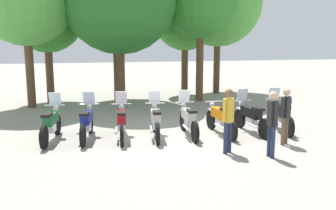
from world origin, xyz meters
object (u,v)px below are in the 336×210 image
object	(u,v)px
motorcycle_2	(122,122)
tree_1	(46,16)
person_0	(272,119)
motorcycle_0	(51,124)
person_2	(228,116)
motorcycle_6	(251,117)
tree_6	(218,3)
motorcycle_4	(188,119)
motorcycle_1	(87,122)
motorcycle_3	(156,121)
tree_4	(201,0)
person_1	(286,112)
tree_5	(185,19)
motorcycle_5	(220,119)
motorcycle_7	(280,115)

from	to	relation	value
motorcycle_2	tree_1	distance (m)	8.69
motorcycle_2	person_0	xyz separation A→B (m)	(3.46, -2.73, 0.48)
motorcycle_0	person_2	distance (m)	5.19
motorcycle_6	tree_6	size ratio (longest dim) A/B	0.30
person_0	tree_6	xyz separation A→B (m)	(2.93, 11.19, 3.97)
motorcycle_4	motorcycle_6	size ratio (longest dim) A/B	1.00
motorcycle_1	motorcycle_0	bearing A→B (deg)	96.54
person_2	motorcycle_0	bearing A→B (deg)	32.51
motorcycle_3	tree_4	size ratio (longest dim) A/B	0.33
person_2	tree_6	world-z (taller)	tree_6
person_1	motorcycle_1	bearing A→B (deg)	39.70
motorcycle_0	person_1	world-z (taller)	person_1
motorcycle_3	tree_5	distance (m)	9.72
motorcycle_0	person_2	xyz separation A→B (m)	(4.58, -2.37, 0.49)
motorcycle_3	motorcycle_6	bearing A→B (deg)	-85.31
motorcycle_1	person_1	world-z (taller)	person_1
motorcycle_6	tree_1	xyz separation A→B (m)	(-6.64, 7.84, 3.56)
motorcycle_2	motorcycle_6	distance (m)	4.12
tree_5	tree_6	xyz separation A→B (m)	(1.94, 0.19, 0.91)
motorcycle_5	tree_6	size ratio (longest dim) A/B	0.30
tree_4	tree_5	world-z (taller)	tree_4
motorcycle_2	tree_4	bearing A→B (deg)	-29.80
motorcycle_6	tree_5	xyz separation A→B (m)	(0.34, 8.60, 3.53)
person_2	motorcycle_7	bearing A→B (deg)	-85.27
motorcycle_3	person_2	xyz separation A→B (m)	(1.50, -2.02, 0.49)
tree_4	person_1	bearing A→B (deg)	-91.08
motorcycle_3	motorcycle_5	bearing A→B (deg)	-85.99
motorcycle_7	person_2	xyz separation A→B (m)	(-2.62, -1.82, 0.49)
motorcycle_0	motorcycle_6	xyz separation A→B (m)	(6.16, -0.57, 0.00)
motorcycle_4	person_2	xyz separation A→B (m)	(0.47, -1.95, 0.49)
motorcycle_4	tree_1	xyz separation A→B (m)	(-4.59, 7.69, 3.56)
motorcycle_3	tree_4	distance (m)	8.39
motorcycle_4	person_1	world-z (taller)	person_1
motorcycle_0	motorcycle_3	distance (m)	3.11
motorcycle_6	person_0	world-z (taller)	person_0
motorcycle_5	tree_4	world-z (taller)	tree_4
motorcycle_0	motorcycle_7	xyz separation A→B (m)	(7.20, -0.55, 0.00)
motorcycle_1	motorcycle_3	size ratio (longest dim) A/B	1.00
motorcycle_3	motorcycle_6	distance (m)	3.08
person_0	person_2	bearing A→B (deg)	148.00
motorcycle_3	tree_5	world-z (taller)	tree_5
motorcycle_7	tree_1	xyz separation A→B (m)	(-7.68, 7.82, 3.56)
person_0	tree_6	bearing A→B (deg)	76.04
motorcycle_0	motorcycle_4	distance (m)	4.13
motorcycle_1	motorcycle_3	xyz separation A→B (m)	(2.06, -0.30, 0.00)
motorcycle_6	tree_1	distance (m)	10.87
motorcycle_2	person_2	distance (m)	3.35
tree_5	motorcycle_2	bearing A→B (deg)	-118.28
motorcycle_2	motorcycle_4	size ratio (longest dim) A/B	1.00
person_1	tree_6	bearing A→B (deg)	-41.27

